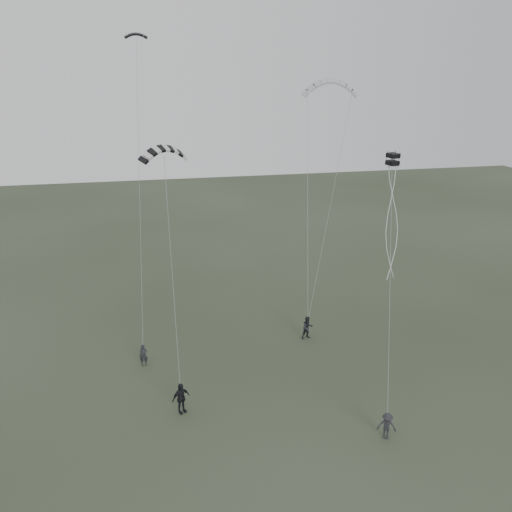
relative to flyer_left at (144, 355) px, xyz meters
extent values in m
plane|color=#2D3623|center=(6.11, -5.92, -0.76)|extent=(140.00, 140.00, 0.00)
imported|color=#232228|center=(0.00, 0.00, 0.00)|extent=(0.56, 0.37, 1.52)
imported|color=black|center=(11.75, 1.17, 0.11)|extent=(0.93, 0.78, 1.74)
imported|color=black|center=(2.07, -5.50, 0.18)|extent=(1.19, 0.92, 1.89)
imported|color=#242428|center=(12.54, -10.01, 0.01)|extent=(1.15, 0.93, 1.55)
camera|label=1|loc=(1.18, -29.74, 17.45)|focal=35.00mm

